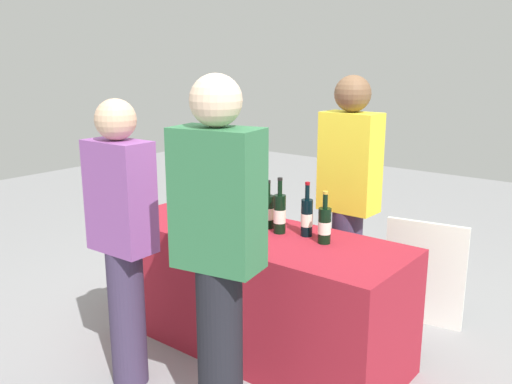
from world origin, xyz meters
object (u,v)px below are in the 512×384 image
wine_bottle_0 (196,196)px  wine_bottle_5 (325,225)px  wine_glass_0 (187,209)px  wine_bottle_2 (268,211)px  wine_bottle_3 (280,213)px  guest_0 (123,235)px  wine_bottle_4 (307,217)px  wine_glass_2 (214,213)px  wine_bottle_1 (231,200)px  guest_1 (218,248)px  menu_board (424,273)px  wine_glass_1 (197,212)px  server_pouring (349,196)px

wine_bottle_0 → wine_bottle_5: size_ratio=0.99×
wine_glass_0 → wine_bottle_2: bearing=31.1°
wine_bottle_0 → wine_bottle_2: 0.61m
wine_bottle_3 → guest_0: (-0.43, -0.82, -0.01)m
wine_glass_0 → wine_bottle_4: bearing=21.2°
wine_bottle_2 → guest_0: guest_0 is taller
wine_bottle_2 → wine_glass_2: 0.33m
wine_bottle_1 → guest_1: bearing=-51.8°
menu_board → wine_glass_1: bearing=-142.5°
wine_bottle_2 → wine_glass_1: (-0.35, -0.26, -0.01)m
wine_bottle_2 → wine_bottle_5: 0.43m
wine_glass_0 → wine_glass_1: bearing=0.6°
wine_bottle_4 → menu_board: bearing=63.0°
menu_board → wine_glass_0: bearing=-144.8°
wine_bottle_2 → wine_glass_1: bearing=-143.0°
wine_bottle_0 → wine_bottle_1: wine_bottle_1 is taller
wine_bottle_5 → menu_board: 1.04m
wine_bottle_3 → guest_1: (0.25, -0.82, 0.06)m
wine_glass_0 → menu_board: wine_glass_0 is taller
wine_bottle_1 → wine_glass_0: 0.33m
wine_bottle_3 → wine_glass_1: 0.52m
wine_glass_0 → server_pouring: server_pouring is taller
wine_bottle_1 → guest_1: guest_1 is taller
wine_bottle_2 → wine_glass_0: wine_bottle_2 is taller
wine_bottle_4 → guest_1: (0.09, -0.87, 0.07)m
wine_bottle_2 → wine_glass_2: bearing=-133.2°
wine_glass_2 → menu_board: 1.50m
wine_glass_0 → wine_glass_2: bearing=6.4°
wine_glass_1 → wine_bottle_2: bearing=37.0°
wine_bottle_3 → wine_bottle_4: size_ratio=1.04×
wine_bottle_0 → wine_glass_2: size_ratio=2.02×
wine_bottle_1 → wine_bottle_3: wine_bottle_3 is taller
wine_bottle_2 → wine_bottle_5: bearing=-4.5°
wine_bottle_1 → wine_bottle_5: wine_bottle_1 is taller
guest_1 → guest_0: bearing=169.8°
wine_bottle_1 → wine_bottle_5: size_ratio=1.04×
wine_glass_2 → guest_0: (-0.09, -0.62, 0.01)m
server_pouring → guest_1: size_ratio=0.98×
wine_bottle_1 → wine_bottle_4: wine_bottle_4 is taller
wine_bottle_0 → wine_bottle_4: (0.89, 0.01, 0.01)m
wine_bottle_4 → server_pouring: bearing=82.7°
server_pouring → guest_0: 1.43m
guest_1 → wine_glass_0: bearing=132.7°
wine_bottle_5 → menu_board: size_ratio=0.42×
wine_glass_1 → wine_glass_2: size_ratio=0.94×
wine_bottle_1 → wine_bottle_5: 0.78m
wine_bottle_4 → wine_glass_1: (-0.62, -0.28, -0.02)m
wine_bottle_4 → wine_bottle_5: (0.15, -0.05, -0.01)m
wine_bottle_2 → guest_0: size_ratio=0.19×
wine_bottle_0 → guest_1: size_ratio=0.17×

